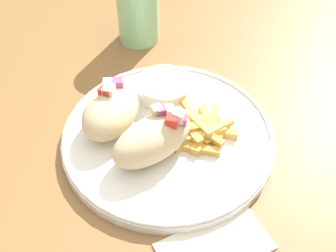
# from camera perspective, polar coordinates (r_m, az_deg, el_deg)

# --- Properties ---
(table) EXTENTS (1.40, 1.40, 0.75)m
(table) POSITION_cam_1_polar(r_m,az_deg,el_deg) (0.75, 2.22, -3.74)
(table) COLOR brown
(table) RESTS_ON ground_plane
(napkin) EXTENTS (0.14, 0.08, 0.00)m
(napkin) POSITION_cam_1_polar(r_m,az_deg,el_deg) (0.58, 5.74, -14.40)
(napkin) COLOR silver
(napkin) RESTS_ON table
(plate) EXTENTS (0.30, 0.30, 0.02)m
(plate) POSITION_cam_1_polar(r_m,az_deg,el_deg) (0.67, 0.00, -1.41)
(plate) COLOR white
(plate) RESTS_ON table
(pita_sandwich_near) EXTENTS (0.13, 0.08, 0.07)m
(pita_sandwich_near) POSITION_cam_1_polar(r_m,az_deg,el_deg) (0.62, -1.84, -1.54)
(pita_sandwich_near) COLOR beige
(pita_sandwich_near) RESTS_ON plate
(pita_sandwich_far) EXTENTS (0.13, 0.12, 0.07)m
(pita_sandwich_far) POSITION_cam_1_polar(r_m,az_deg,el_deg) (0.66, -7.01, 1.76)
(pita_sandwich_far) COLOR beige
(pita_sandwich_far) RESTS_ON plate
(fries_pile) EXTENTS (0.11, 0.12, 0.03)m
(fries_pile) POSITION_cam_1_polar(r_m,az_deg,el_deg) (0.66, 3.96, -0.51)
(fries_pile) COLOR #E5B251
(fries_pile) RESTS_ON plate
(sauce_ramekin) EXTENTS (0.08, 0.08, 0.03)m
(sauce_ramekin) POSITION_cam_1_polar(r_m,az_deg,el_deg) (0.71, -0.55, 4.66)
(sauce_ramekin) COLOR white
(sauce_ramekin) RESTS_ON plate
(water_glass) EXTENTS (0.07, 0.07, 0.13)m
(water_glass) POSITION_cam_1_polar(r_m,az_deg,el_deg) (0.83, -3.68, 13.88)
(water_glass) COLOR #8CCC93
(water_glass) RESTS_ON table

